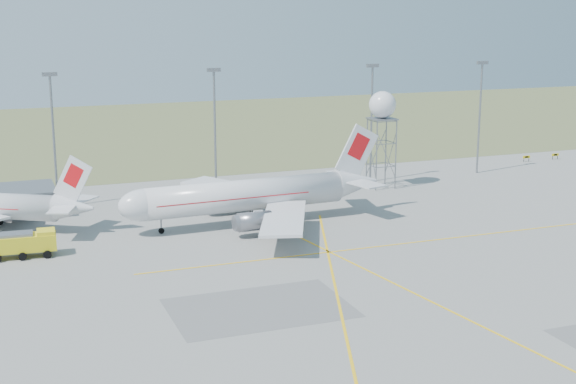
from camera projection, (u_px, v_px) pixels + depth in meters
name	position (u px, v px, depth m)	size (l,w,h in m)	color
ground	(516.00, 335.00, 74.29)	(400.00, 400.00, 0.00)	#9C9D98
grass_strip	(174.00, 130.00, 201.81)	(400.00, 120.00, 0.03)	#536538
mast_a	(53.00, 129.00, 119.55)	(2.20, 0.50, 20.50)	slate
mast_b	(215.00, 121.00, 128.25)	(2.20, 0.50, 20.50)	slate
mast_c	(372.00, 113.00, 138.00)	(2.20, 0.50, 20.50)	slate
mast_d	(480.00, 108.00, 145.66)	(2.20, 0.50, 20.50)	slate
taxi_sign_near	(526.00, 157.00, 159.03)	(1.60, 0.17, 1.20)	black
taxi_sign_far	(555.00, 155.00, 161.46)	(1.60, 0.17, 1.20)	black
airliner_main	(250.00, 196.00, 112.07)	(38.97, 37.85, 13.25)	silver
radar_tower	(382.00, 134.00, 134.07)	(4.51, 4.51, 16.33)	slate
fire_truck	(24.00, 245.00, 97.36)	(8.20, 3.65, 3.22)	yellow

